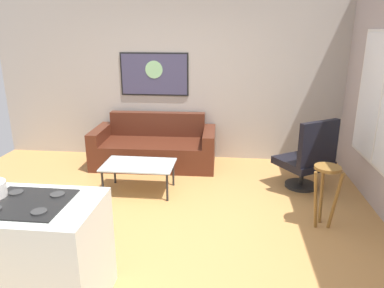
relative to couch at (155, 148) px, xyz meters
The scene contains 9 objects.
ground 2.01m from the couch, 77.67° to the right, with size 6.40×6.40×0.04m, color #B58046.
back_wall 1.30m from the couch, 48.28° to the left, with size 6.40×0.05×2.80m, color #A79F96.
couch is the anchor object (origin of this frame).
coffee_table 1.08m from the couch, 89.56° to the right, with size 0.95×0.59×0.40m.
armchair 2.42m from the couch, 18.07° to the right, with size 0.87×0.86×1.01m.
bar_stool 2.89m from the couch, 37.46° to the right, with size 0.33×0.32×0.72m.
kitchen_counter 3.30m from the couch, 99.74° to the right, with size 1.64×0.71×0.91m.
wall_painting 1.23m from the couch, 98.73° to the left, with size 1.15×0.03×0.71m.
window 3.36m from the couch, 19.18° to the right, with size 0.03×1.59×1.64m.
Camera 1 is at (0.80, -3.58, 2.12)m, focal length 33.71 mm.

